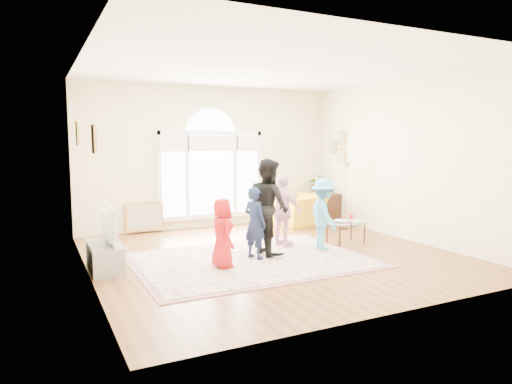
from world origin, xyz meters
name	(u,v)px	position (x,y,z in m)	size (l,w,h in m)	color
ground	(272,255)	(0.00, 0.00, 0.00)	(6.00, 6.00, 0.00)	brown
room_shell	(214,159)	(0.01, 2.83, 1.57)	(6.00, 6.00, 6.00)	#FAEDC0
area_rug	(251,260)	(-0.48, -0.17, 0.01)	(3.60, 2.60, 0.02)	beige
rug_border	(251,260)	(-0.48, -0.17, 0.01)	(3.80, 2.80, 0.01)	#9C646C
tv_console	(105,257)	(-2.75, 0.30, 0.21)	(0.45, 1.00, 0.42)	gray
television	(104,225)	(-2.74, 0.30, 0.71)	(0.17, 1.01, 0.58)	black
coffee_table	(346,223)	(1.69, 0.16, 0.40)	(1.06, 0.74, 0.54)	silver
armchair	(299,211)	(1.87, 2.18, 0.35)	(1.08, 0.95, 0.70)	yellow
side_cabinet	(328,208)	(2.78, 2.28, 0.35)	(0.40, 0.50, 0.70)	black
floor_lamp	(346,172)	(2.57, 1.36, 1.28)	(0.27, 0.27, 1.51)	black
plant_pedestal	(315,205)	(2.70, 2.74, 0.35)	(0.20, 0.20, 0.70)	white
potted_plant	(316,183)	(2.70, 2.74, 0.91)	(0.38, 0.33, 0.42)	#33722D
leaning_picture	(145,233)	(-1.56, 2.90, 0.00)	(0.80, 0.05, 0.62)	tan
child_red	(222,233)	(-1.09, -0.39, 0.56)	(0.53, 0.34, 1.08)	red
child_navy	(255,223)	(-0.40, -0.12, 0.62)	(0.44, 0.29, 1.20)	#15203E
child_black	(268,206)	(-0.04, 0.07, 0.85)	(0.81, 0.63, 1.66)	black
child_pink	(283,211)	(0.48, 0.46, 0.68)	(0.78, 0.32, 1.33)	#F6B3C7
child_blue	(324,214)	(1.00, -0.10, 0.66)	(0.83, 0.48, 1.28)	#499DC6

